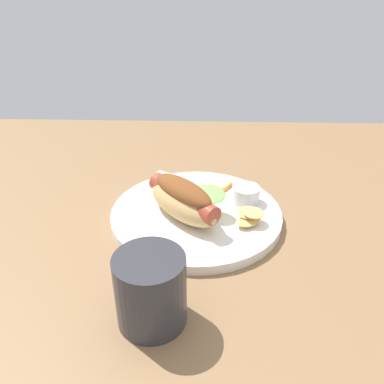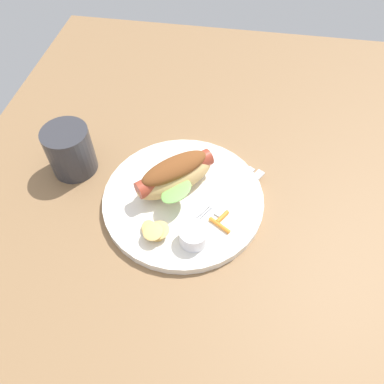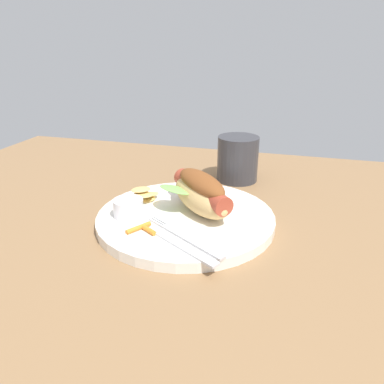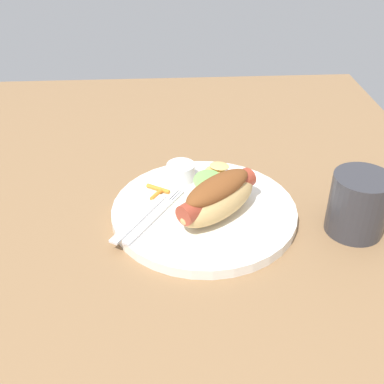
{
  "view_description": "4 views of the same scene",
  "coord_description": "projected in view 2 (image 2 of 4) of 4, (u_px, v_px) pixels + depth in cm",
  "views": [
    {
      "loc": [
        -1.16,
        57.74,
        37.8
      ],
      "look_at": [
        0.65,
        3.47,
        6.18
      ],
      "focal_mm": 37.55,
      "sensor_mm": 36.0,
      "label": 1
    },
    {
      "loc": [
        -38.63,
        -6.1,
        54.1
      ],
      "look_at": [
        -0.73,
        0.08,
        4.16
      ],
      "focal_mm": 35.04,
      "sensor_mm": 36.0,
      "label": 2
    },
    {
      "loc": [
        15.21,
        -49.06,
        27.47
      ],
      "look_at": [
        0.54,
        3.57,
        4.72
      ],
      "focal_mm": 34.5,
      "sensor_mm": 36.0,
      "label": 3
    },
    {
      "loc": [
        59.79,
        -3.77,
        44.48
      ],
      "look_at": [
        0.23,
        -0.11,
        4.67
      ],
      "focal_mm": 45.16,
      "sensor_mm": 36.0,
      "label": 4
    }
  ],
  "objects": [
    {
      "name": "knife",
      "position": [
        240.0,
        193.0,
        0.66
      ],
      "size": [
        11.87,
        8.12,
        0.36
      ],
      "primitive_type": "cube",
      "rotation": [
        0.0,
        0.0,
        2.58
      ],
      "color": "silver",
      "rests_on": "plate"
    },
    {
      "name": "drinking_cup",
      "position": [
        70.0,
        151.0,
        0.68
      ],
      "size": [
        8.38,
        8.38,
        9.24
      ],
      "primitive_type": "cylinder",
      "color": "#333338",
      "rests_on": "ground_plane"
    },
    {
      "name": "chips_pile",
      "position": [
        154.0,
        231.0,
        0.6
      ],
      "size": [
        5.53,
        5.56,
        2.4
      ],
      "color": "#E6BC69",
      "rests_on": "plate"
    },
    {
      "name": "carrot_garnish",
      "position": [
        221.0,
        222.0,
        0.62
      ],
      "size": [
        4.49,
        3.88,
        0.72
      ],
      "color": "orange",
      "rests_on": "plate"
    },
    {
      "name": "sauce_ramekin",
      "position": [
        194.0,
        236.0,
        0.59
      ],
      "size": [
        4.68,
        4.68,
        2.83
      ],
      "primitive_type": "cylinder",
      "color": "white",
      "rests_on": "plate"
    },
    {
      "name": "hot_dog",
      "position": [
        175.0,
        175.0,
        0.64
      ],
      "size": [
        14.73,
        14.86,
        6.35
      ],
      "rotation": [
        0.0,
        0.0,
        2.31
      ],
      "color": "tan",
      "rests_on": "plate"
    },
    {
      "name": "plate",
      "position": [
        183.0,
        199.0,
        0.66
      ],
      "size": [
        28.25,
        28.25,
        1.6
      ],
      "primitive_type": "cylinder",
      "color": "white",
      "rests_on": "ground_plane"
    },
    {
      "name": "fork",
      "position": [
        228.0,
        191.0,
        0.66
      ],
      "size": [
        13.45,
        9.21,
        0.4
      ],
      "rotation": [
        0.0,
        0.0,
        2.57
      ],
      "color": "silver",
      "rests_on": "plate"
    },
    {
      "name": "ground_plane",
      "position": [
        193.0,
        206.0,
        0.67
      ],
      "size": [
        120.0,
        90.0,
        1.8
      ],
      "primitive_type": "cube",
      "color": "olive"
    }
  ]
}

